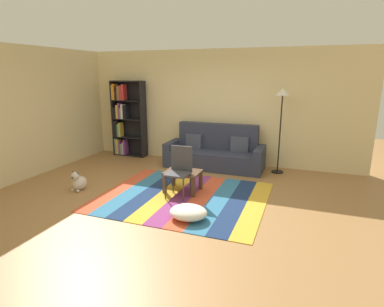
{
  "coord_description": "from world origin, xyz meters",
  "views": [
    {
      "loc": [
        2.04,
        -4.83,
        2.14
      ],
      "look_at": [
        0.02,
        0.65,
        0.65
      ],
      "focal_mm": 29.41,
      "sensor_mm": 36.0,
      "label": 1
    }
  ],
  "objects_px": {
    "couch": "(215,153)",
    "dog": "(79,182)",
    "standing_lamp": "(282,103)",
    "coffee_table": "(183,175)",
    "bookshelf": "(125,118)",
    "tv_remote": "(182,171)",
    "pouf": "(188,212)",
    "folding_chair": "(180,167)"
  },
  "relations": [
    {
      "from": "dog",
      "to": "folding_chair",
      "type": "xyz_separation_m",
      "value": [
        1.89,
        0.4,
        0.37
      ]
    },
    {
      "from": "bookshelf",
      "to": "standing_lamp",
      "type": "xyz_separation_m",
      "value": [
        3.98,
        -0.2,
        0.54
      ]
    },
    {
      "from": "dog",
      "to": "standing_lamp",
      "type": "xyz_separation_m",
      "value": [
        3.41,
        2.43,
        1.37
      ]
    },
    {
      "from": "pouf",
      "to": "coffee_table",
      "type": "bearing_deg",
      "value": 115.91
    },
    {
      "from": "dog",
      "to": "folding_chair",
      "type": "bearing_deg",
      "value": 12.01
    },
    {
      "from": "bookshelf",
      "to": "dog",
      "type": "height_order",
      "value": "bookshelf"
    },
    {
      "from": "coffee_table",
      "to": "tv_remote",
      "type": "height_order",
      "value": "tv_remote"
    },
    {
      "from": "standing_lamp",
      "to": "dog",
      "type": "bearing_deg",
      "value": -144.55
    },
    {
      "from": "couch",
      "to": "pouf",
      "type": "relative_size",
      "value": 3.92
    },
    {
      "from": "coffee_table",
      "to": "tv_remote",
      "type": "distance_m",
      "value": 0.09
    },
    {
      "from": "bookshelf",
      "to": "coffee_table",
      "type": "xyz_separation_m",
      "value": [
        2.43,
        -2.01,
        -0.67
      ]
    },
    {
      "from": "dog",
      "to": "tv_remote",
      "type": "relative_size",
      "value": 2.65
    },
    {
      "from": "couch",
      "to": "pouf",
      "type": "height_order",
      "value": "couch"
    },
    {
      "from": "couch",
      "to": "pouf",
      "type": "distance_m",
      "value": 2.81
    },
    {
      "from": "coffee_table",
      "to": "folding_chair",
      "type": "height_order",
      "value": "folding_chair"
    },
    {
      "from": "dog",
      "to": "tv_remote",
      "type": "distance_m",
      "value": 1.96
    },
    {
      "from": "coffee_table",
      "to": "dog",
      "type": "distance_m",
      "value": 1.97
    },
    {
      "from": "coffee_table",
      "to": "pouf",
      "type": "xyz_separation_m",
      "value": [
        0.51,
        -1.04,
        -0.21
      ]
    },
    {
      "from": "tv_remote",
      "to": "couch",
      "type": "bearing_deg",
      "value": 59.3
    },
    {
      "from": "dog",
      "to": "folding_chair",
      "type": "distance_m",
      "value": 1.97
    },
    {
      "from": "pouf",
      "to": "dog",
      "type": "xyz_separation_m",
      "value": [
        -2.37,
        0.43,
        0.05
      ]
    },
    {
      "from": "standing_lamp",
      "to": "coffee_table",
      "type": "bearing_deg",
      "value": -130.4
    },
    {
      "from": "coffee_table",
      "to": "folding_chair",
      "type": "bearing_deg",
      "value": -82.6
    },
    {
      "from": "folding_chair",
      "to": "couch",
      "type": "bearing_deg",
      "value": 137.22
    },
    {
      "from": "couch",
      "to": "dog",
      "type": "height_order",
      "value": "couch"
    },
    {
      "from": "couch",
      "to": "folding_chair",
      "type": "xyz_separation_m",
      "value": [
        -0.09,
        -1.94,
        0.2
      ]
    },
    {
      "from": "tv_remote",
      "to": "folding_chair",
      "type": "height_order",
      "value": "folding_chair"
    },
    {
      "from": "pouf",
      "to": "standing_lamp",
      "type": "height_order",
      "value": "standing_lamp"
    },
    {
      "from": "folding_chair",
      "to": "pouf",
      "type": "bearing_deg",
      "value": -10.2
    },
    {
      "from": "bookshelf",
      "to": "tv_remote",
      "type": "bearing_deg",
      "value": -40.01
    },
    {
      "from": "bookshelf",
      "to": "coffee_table",
      "type": "height_order",
      "value": "bookshelf"
    },
    {
      "from": "bookshelf",
      "to": "pouf",
      "type": "distance_m",
      "value": 4.33
    },
    {
      "from": "couch",
      "to": "tv_remote",
      "type": "bearing_deg",
      "value": -93.93
    },
    {
      "from": "coffee_table",
      "to": "pouf",
      "type": "height_order",
      "value": "coffee_table"
    },
    {
      "from": "bookshelf",
      "to": "coffee_table",
      "type": "distance_m",
      "value": 3.23
    },
    {
      "from": "couch",
      "to": "tv_remote",
      "type": "height_order",
      "value": "couch"
    },
    {
      "from": "bookshelf",
      "to": "folding_chair",
      "type": "bearing_deg",
      "value": -42.02
    },
    {
      "from": "standing_lamp",
      "to": "folding_chair",
      "type": "distance_m",
      "value": 2.72
    },
    {
      "from": "coffee_table",
      "to": "bookshelf",
      "type": "bearing_deg",
      "value": 140.48
    },
    {
      "from": "bookshelf",
      "to": "folding_chair",
      "type": "height_order",
      "value": "bookshelf"
    },
    {
      "from": "bookshelf",
      "to": "tv_remote",
      "type": "xyz_separation_m",
      "value": [
        2.43,
        -2.04,
        -0.59
      ]
    },
    {
      "from": "bookshelf",
      "to": "tv_remote",
      "type": "relative_size",
      "value": 13.08
    }
  ]
}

